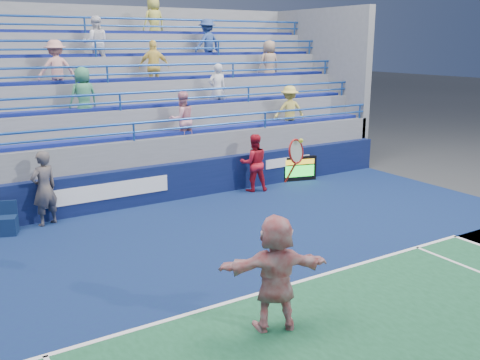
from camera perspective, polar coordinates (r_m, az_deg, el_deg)
ground at (r=10.31m, az=3.19°, el=-11.76°), size 120.00×120.00×0.00m
sponsor_wall at (r=15.54m, az=-10.70°, el=-0.71°), size 18.00×0.32×1.10m
bleacher_stand at (r=18.83m, az=-15.09°, el=4.78°), size 18.00×5.60×6.13m
serve_speed_board at (r=18.11m, az=6.32°, el=1.20°), size 1.21×0.44×0.84m
judge_chair at (r=14.22m, az=-23.59°, el=-4.35°), size 0.58×0.60×0.81m
tennis_player at (r=8.70m, az=3.83°, el=-9.83°), size 1.89×1.21×3.12m
line_judge at (r=14.37m, az=-20.17°, el=-0.87°), size 0.83×0.70×1.94m
ball_girl at (r=16.68m, az=1.49°, el=1.83°), size 1.05×0.93×1.81m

